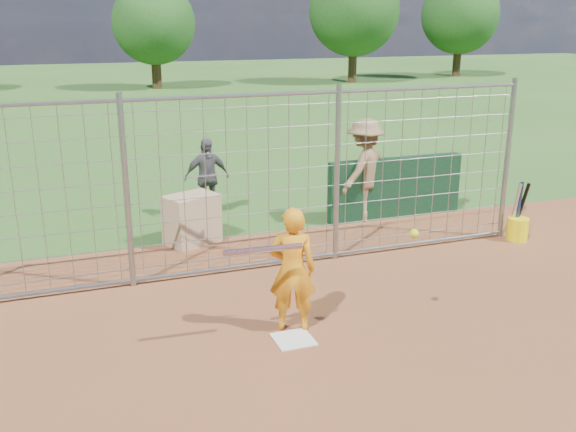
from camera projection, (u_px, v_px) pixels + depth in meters
name	position (u px, v px, depth m)	size (l,w,h in m)	color
ground	(287.00, 332.00, 7.42)	(100.00, 100.00, 0.00)	#2D591E
home_plate	(294.00, 339.00, 7.24)	(0.43, 0.43, 0.02)	silver
dugout_wall	(395.00, 188.00, 11.61)	(2.60, 0.20, 1.10)	#11381E
batter	(292.00, 270.00, 7.29)	(0.54, 0.36, 1.48)	orange
bystander_b	(207.00, 177.00, 11.64)	(0.85, 0.35, 1.45)	#545358
bystander_c	(365.00, 170.00, 11.36)	(1.18, 0.68, 1.83)	olive
equipment_bin	(192.00, 219.00, 10.28)	(0.80, 0.55, 0.80)	tan
equipment_in_play	(301.00, 245.00, 6.87)	(2.21, 0.29, 0.12)	silver
bucket_with_bats	(518.00, 226.00, 10.46)	(0.34, 0.35, 0.98)	yellow
backstop_fence	(238.00, 187.00, 8.85)	(9.08, 0.08, 2.60)	gray
tree_line	(155.00, 14.00, 32.60)	(44.66, 6.72, 6.48)	#3F2B19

